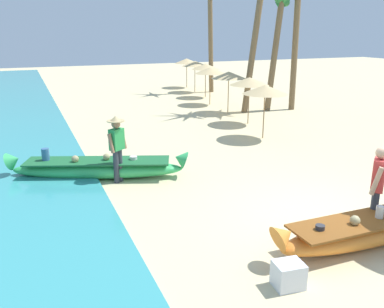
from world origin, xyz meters
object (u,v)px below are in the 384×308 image
Objects in this scene: palm_tree_tall_inland at (282,7)px; boat_orange_foreground at (370,229)px; person_vendor_hatted at (117,144)px; person_tourist_customer at (377,185)px; palm_tree_leaning_seaward at (210,4)px; boat_green_midground at (98,168)px; cooler_box at (288,275)px.

boat_orange_foreground is at bearing -116.14° from palm_tree_tall_inland.
palm_tree_tall_inland reaches higher than person_vendor_hatted.
person_tourist_customer is 19.17m from palm_tree_leaning_seaward.
palm_tree_tall_inland is at bearing 36.56° from person_vendor_hatted.
palm_tree_leaning_seaward is (4.83, 18.06, 4.26)m from person_tourist_customer.
person_tourist_customer is at bearing -49.05° from boat_green_midground.
person_tourist_customer is at bearing 25.76° from cooler_box.
person_vendor_hatted is at bearing -49.03° from boat_green_midground.
boat_orange_foreground is at bearing -139.97° from person_tourist_customer.
person_tourist_customer is 2.83m from cooler_box.
palm_tree_tall_inland is (9.31, 6.91, 3.75)m from person_vendor_hatted.
boat_green_midground is 12.49m from palm_tree_tall_inland.
boat_green_midground is at bearing 130.97° from person_vendor_hatted.
palm_tree_leaning_seaward is (9.20, 13.01, 4.95)m from boat_green_midground.
person_vendor_hatted is 0.26× the size of palm_tree_leaning_seaward.
palm_tree_leaning_seaward is at bearing 57.03° from person_vendor_hatted.
boat_green_midground is 0.70× the size of palm_tree_leaning_seaward.
person_vendor_hatted is 1.02× the size of person_tourist_customer.
palm_tree_tall_inland is at bearing 33.30° from boat_green_midground.
boat_orange_foreground is 9.40× the size of cooler_box.
person_tourist_customer reaches higher than cooler_box.
boat_green_midground is (-3.96, 5.39, -0.01)m from boat_orange_foreground.
boat_orange_foreground is at bearing -53.71° from boat_green_midground.
person_vendor_hatted is at bearing 125.78° from boat_orange_foreground.
boat_green_midground is at bearing 130.95° from person_tourist_customer.
palm_tree_tall_inland is (9.75, 6.40, 4.48)m from boat_green_midground.
cooler_box is (-2.57, -0.91, -0.76)m from person_tourist_customer.
palm_tree_leaning_seaward reaches higher than person_vendor_hatted.
person_vendor_hatted is at bearing 130.95° from person_tourist_customer.
person_tourist_customer is at bearing -115.14° from palm_tree_tall_inland.
person_vendor_hatted is at bearing 110.44° from cooler_box.
palm_tree_tall_inland is (5.79, 11.80, 4.47)m from boat_orange_foreground.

